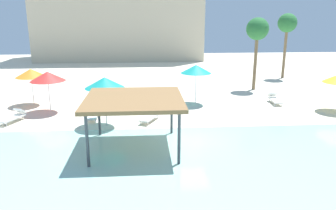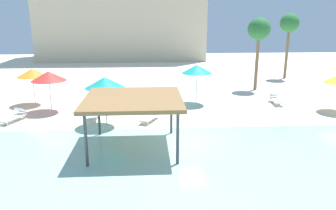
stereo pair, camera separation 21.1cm
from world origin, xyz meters
name	(u,v)px [view 2 (the right image)]	position (x,y,z in m)	size (l,w,h in m)	color
ground_plane	(185,138)	(0.00, 0.00, 0.00)	(80.00, 80.00, 0.00)	beige
lagoon_water	(200,186)	(0.00, -5.25, 0.02)	(44.00, 13.50, 0.04)	#99D1C6
shade_pavilion	(133,101)	(-2.66, -1.28, 2.45)	(4.63, 4.63, 2.60)	#42474C
beach_umbrella_teal_0	(105,82)	(-4.45, 2.39, 2.61)	(2.31, 2.31, 2.93)	silver
beach_umbrella_orange_1	(32,73)	(-10.28, 7.56, 2.35)	(2.16, 2.16, 2.65)	silver
beach_umbrella_red_2	(48,76)	(-8.57, 5.60, 2.44)	(2.32, 2.32, 2.77)	silver
beach_umbrella_teal_4	(197,69)	(1.61, 7.06, 2.59)	(2.22, 2.22, 2.90)	silver
lounge_chair_0	(94,113)	(-5.44, 3.78, 0.33)	(0.63, 1.91, 0.74)	white
lounge_chair_1	(151,116)	(-1.81, 3.09, 0.33)	(1.38, 1.97, 0.74)	white
lounge_chair_2	(96,103)	(-5.63, 6.32, 0.33)	(0.64, 1.91, 0.74)	white
lounge_chair_3	(276,99)	(7.54, 6.70, 0.33)	(0.75, 1.94, 0.74)	white
lounge_chair_5	(15,116)	(-10.24, 3.53, 0.33)	(1.26, 1.98, 0.74)	white
palm_tree_0	(259,31)	(7.48, 11.43, 5.09)	(1.90, 1.90, 6.19)	brown
palm_tree_1	(289,25)	(12.27, 16.62, 5.43)	(1.90, 1.90, 6.55)	brown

